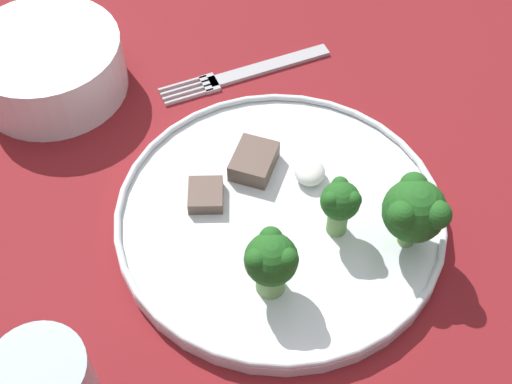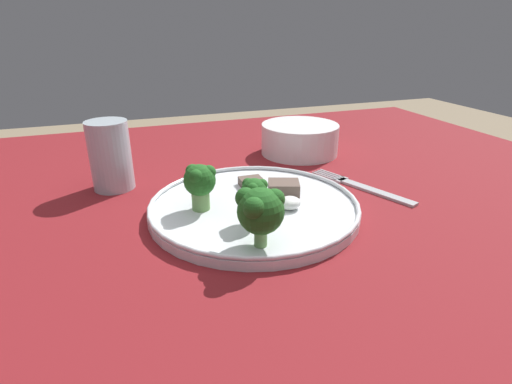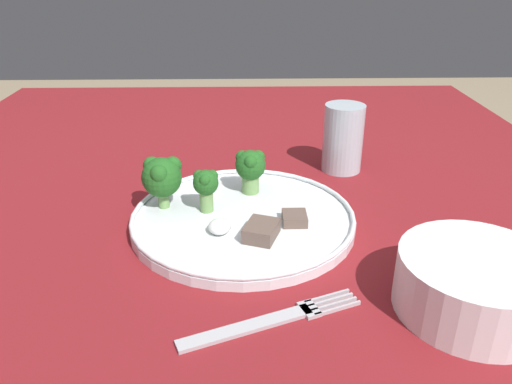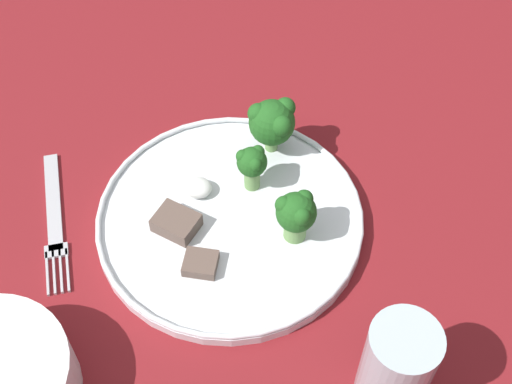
% 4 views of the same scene
% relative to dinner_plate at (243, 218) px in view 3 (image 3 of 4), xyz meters
% --- Properties ---
extents(table, '(1.35, 1.10, 0.74)m').
position_rel_dinner_plate_xyz_m(table, '(-0.04, -0.01, -0.09)').
color(table, maroon).
rests_on(table, ground_plane).
extents(dinner_plate, '(0.28, 0.28, 0.02)m').
position_rel_dinner_plate_xyz_m(dinner_plate, '(0.00, 0.00, 0.00)').
color(dinner_plate, white).
rests_on(dinner_plate, table).
extents(fork, '(0.08, 0.18, 0.00)m').
position_rel_dinner_plate_xyz_m(fork, '(0.19, 0.03, -0.01)').
color(fork, '#B2B2B7').
rests_on(fork, table).
extents(cream_bowl, '(0.15, 0.15, 0.06)m').
position_rel_dinner_plate_xyz_m(cream_bowl, '(0.17, 0.22, 0.02)').
color(cream_bowl, white).
rests_on(cream_bowl, table).
extents(drinking_glass, '(0.06, 0.06, 0.10)m').
position_rel_dinner_plate_xyz_m(drinking_glass, '(-0.17, 0.15, 0.04)').
color(drinking_glass, '#B2C1CC').
rests_on(drinking_glass, table).
extents(broccoli_floret_near_rim_left, '(0.03, 0.03, 0.06)m').
position_rel_dinner_plate_xyz_m(broccoli_floret_near_rim_left, '(-0.02, -0.05, 0.04)').
color(broccoli_floret_near_rim_left, '#709E56').
rests_on(broccoli_floret_near_rim_left, dinner_plate).
extents(broccoli_floret_center_left, '(0.04, 0.04, 0.06)m').
position_rel_dinner_plate_xyz_m(broccoli_floret_center_left, '(-0.07, 0.01, 0.04)').
color(broccoli_floret_center_left, '#709E56').
rests_on(broccoli_floret_center_left, dinner_plate).
extents(broccoli_floret_back_left, '(0.05, 0.05, 0.07)m').
position_rel_dinner_plate_xyz_m(broccoli_floret_back_left, '(-0.03, -0.10, 0.05)').
color(broccoli_floret_back_left, '#709E56').
rests_on(broccoli_floret_back_left, dinner_plate).
extents(meat_slice_front_slice, '(0.05, 0.05, 0.02)m').
position_rel_dinner_plate_xyz_m(meat_slice_front_slice, '(0.05, 0.02, 0.01)').
color(meat_slice_front_slice, brown).
rests_on(meat_slice_front_slice, dinner_plate).
extents(meat_slice_middle_slice, '(0.03, 0.03, 0.01)m').
position_rel_dinner_plate_xyz_m(meat_slice_middle_slice, '(0.02, 0.06, 0.01)').
color(meat_slice_middle_slice, brown).
rests_on(meat_slice_middle_slice, dinner_plate).
extents(sauce_dollop, '(0.03, 0.03, 0.02)m').
position_rel_dinner_plate_xyz_m(sauce_dollop, '(0.04, -0.03, 0.01)').
color(sauce_dollop, white).
rests_on(sauce_dollop, dinner_plate).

